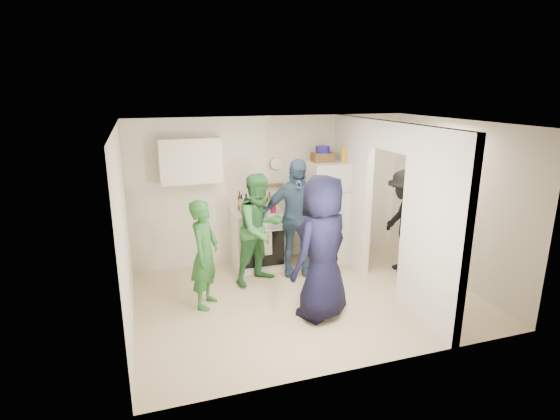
% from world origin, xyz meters
% --- Properties ---
extents(floor, '(4.80, 4.80, 0.00)m').
position_xyz_m(floor, '(0.00, 0.00, 0.00)').
color(floor, tan).
rests_on(floor, ground).
extents(wall_back, '(4.80, 0.00, 4.80)m').
position_xyz_m(wall_back, '(0.00, 1.70, 1.25)').
color(wall_back, silver).
rests_on(wall_back, floor).
extents(wall_front, '(4.80, 0.00, 4.80)m').
position_xyz_m(wall_front, '(0.00, -1.70, 1.25)').
color(wall_front, silver).
rests_on(wall_front, floor).
extents(wall_left, '(0.00, 3.40, 3.40)m').
position_xyz_m(wall_left, '(-2.40, 0.00, 1.25)').
color(wall_left, silver).
rests_on(wall_left, floor).
extents(wall_right, '(0.00, 3.40, 3.40)m').
position_xyz_m(wall_right, '(2.40, 0.00, 1.25)').
color(wall_right, silver).
rests_on(wall_right, floor).
extents(ceiling, '(4.80, 4.80, 0.00)m').
position_xyz_m(ceiling, '(0.00, 0.00, 2.50)').
color(ceiling, white).
rests_on(ceiling, wall_back).
extents(partition_pier_back, '(0.12, 1.20, 2.50)m').
position_xyz_m(partition_pier_back, '(1.20, 1.10, 1.25)').
color(partition_pier_back, silver).
rests_on(partition_pier_back, floor).
extents(partition_pier_front, '(0.12, 1.20, 2.50)m').
position_xyz_m(partition_pier_front, '(1.20, -1.10, 1.25)').
color(partition_pier_front, silver).
rests_on(partition_pier_front, floor).
extents(partition_header, '(0.12, 1.00, 0.40)m').
position_xyz_m(partition_header, '(1.20, 0.00, 2.30)').
color(partition_header, silver).
rests_on(partition_header, partition_pier_back).
extents(stove, '(0.83, 0.69, 0.99)m').
position_xyz_m(stove, '(-0.38, 1.37, 0.50)').
color(stove, white).
rests_on(stove, floor).
extents(upper_cabinet, '(0.95, 0.34, 0.70)m').
position_xyz_m(upper_cabinet, '(-1.40, 1.52, 1.85)').
color(upper_cabinet, silver).
rests_on(upper_cabinet, wall_back).
extents(fridge, '(0.72, 0.70, 1.75)m').
position_xyz_m(fridge, '(0.88, 1.34, 0.87)').
color(fridge, silver).
rests_on(fridge, floor).
extents(wicker_basket, '(0.35, 0.25, 0.15)m').
position_xyz_m(wicker_basket, '(0.78, 1.39, 1.82)').
color(wicker_basket, brown).
rests_on(wicker_basket, fridge).
extents(blue_bowl, '(0.24, 0.24, 0.11)m').
position_xyz_m(blue_bowl, '(0.78, 1.39, 1.95)').
color(blue_bowl, navy).
rests_on(blue_bowl, wicker_basket).
extents(yellow_cup_stack_top, '(0.09, 0.09, 0.25)m').
position_xyz_m(yellow_cup_stack_top, '(1.10, 1.24, 1.87)').
color(yellow_cup_stack_top, '#EBA713').
rests_on(yellow_cup_stack_top, fridge).
extents(wall_clock, '(0.22, 0.02, 0.22)m').
position_xyz_m(wall_clock, '(0.05, 1.68, 1.70)').
color(wall_clock, white).
rests_on(wall_clock, wall_back).
extents(spice_shelf, '(0.35, 0.08, 0.03)m').
position_xyz_m(spice_shelf, '(0.00, 1.65, 1.35)').
color(spice_shelf, olive).
rests_on(spice_shelf, wall_back).
extents(nook_window, '(0.03, 0.70, 0.80)m').
position_xyz_m(nook_window, '(2.38, 0.20, 1.65)').
color(nook_window, black).
rests_on(nook_window, wall_right).
extents(nook_window_frame, '(0.04, 0.76, 0.86)m').
position_xyz_m(nook_window_frame, '(2.36, 0.20, 1.65)').
color(nook_window_frame, white).
rests_on(nook_window_frame, wall_right).
extents(nook_valance, '(0.04, 0.82, 0.18)m').
position_xyz_m(nook_valance, '(2.34, 0.20, 2.00)').
color(nook_valance, white).
rests_on(nook_valance, wall_right).
extents(yellow_cup_stack_stove, '(0.09, 0.09, 0.25)m').
position_xyz_m(yellow_cup_stack_stove, '(-0.50, 1.15, 1.12)').
color(yellow_cup_stack_stove, yellow).
rests_on(yellow_cup_stack_stove, stove).
extents(red_cup, '(0.09, 0.09, 0.12)m').
position_xyz_m(red_cup, '(-0.16, 1.17, 1.05)').
color(red_cup, '#B50C28').
rests_on(red_cup, stove).
extents(person_green_left, '(0.59, 0.66, 1.52)m').
position_xyz_m(person_green_left, '(-1.41, 0.25, 0.76)').
color(person_green_left, '#29682E').
rests_on(person_green_left, floor).
extents(person_green_center, '(1.03, 0.94, 1.72)m').
position_xyz_m(person_green_center, '(-0.48, 0.79, 0.86)').
color(person_green_center, '#377E3D').
rests_on(person_green_center, floor).
extents(person_denim, '(1.18, 0.68, 1.89)m').
position_xyz_m(person_denim, '(0.15, 0.93, 0.95)').
color(person_denim, '#3C5E83').
rests_on(person_denim, floor).
extents(person_navy, '(1.11, 0.99, 1.91)m').
position_xyz_m(person_navy, '(-0.01, -0.50, 0.96)').
color(person_navy, black).
rests_on(person_navy, floor).
extents(person_nook, '(0.81, 1.19, 1.71)m').
position_xyz_m(person_nook, '(1.84, 0.45, 0.85)').
color(person_nook, black).
rests_on(person_nook, floor).
extents(bottle_a, '(0.06, 0.06, 0.32)m').
position_xyz_m(bottle_a, '(-0.64, 1.49, 1.15)').
color(bottle_a, maroon).
rests_on(bottle_a, stove).
extents(bottle_b, '(0.08, 0.08, 0.32)m').
position_xyz_m(bottle_b, '(-0.57, 1.29, 1.15)').
color(bottle_b, '#17452A').
rests_on(bottle_b, stove).
extents(bottle_c, '(0.06, 0.06, 0.28)m').
position_xyz_m(bottle_c, '(-0.45, 1.53, 1.13)').
color(bottle_c, '#B2B7C0').
rests_on(bottle_c, stove).
extents(bottle_d, '(0.07, 0.07, 0.32)m').
position_xyz_m(bottle_d, '(-0.34, 1.33, 1.15)').
color(bottle_d, '#6F6713').
rests_on(bottle_d, stove).
extents(bottle_e, '(0.07, 0.07, 0.25)m').
position_xyz_m(bottle_e, '(-0.29, 1.55, 1.12)').
color(bottle_e, '#A4ACB6').
rests_on(bottle_e, stove).
extents(bottle_f, '(0.08, 0.08, 0.25)m').
position_xyz_m(bottle_f, '(-0.21, 1.41, 1.12)').
color(bottle_f, '#153A24').
rests_on(bottle_f, stove).
extents(bottle_g, '(0.06, 0.06, 0.27)m').
position_xyz_m(bottle_g, '(-0.12, 1.50, 1.12)').
color(bottle_g, olive).
rests_on(bottle_g, stove).
extents(bottle_h, '(0.07, 0.07, 0.33)m').
position_xyz_m(bottle_h, '(-0.66, 1.24, 1.16)').
color(bottle_h, '#A5AEB1').
rests_on(bottle_h, stove).
extents(bottle_i, '(0.07, 0.07, 0.27)m').
position_xyz_m(bottle_i, '(-0.32, 1.46, 1.13)').
color(bottle_i, '#622110').
rests_on(bottle_i, stove).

